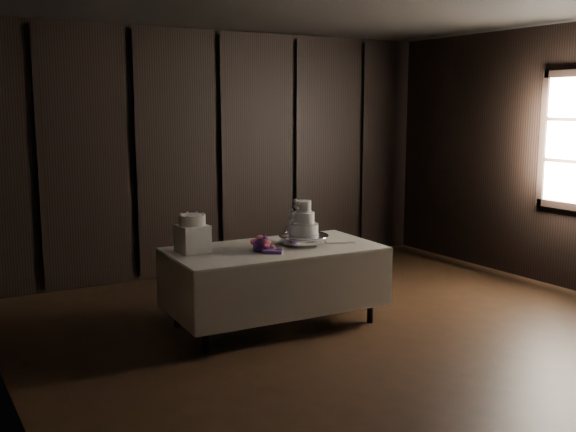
% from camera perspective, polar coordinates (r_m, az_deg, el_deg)
% --- Properties ---
extents(room, '(6.08, 7.08, 3.08)m').
position_cam_1_polar(room, '(5.58, 9.90, 3.17)').
color(room, black).
rests_on(room, ground).
extents(display_table, '(2.04, 1.13, 0.76)m').
position_cam_1_polar(display_table, '(6.45, -1.15, -5.67)').
color(display_table, beige).
rests_on(display_table, ground).
extents(cake_stand, '(0.50, 0.50, 0.09)m').
position_cam_1_polar(cake_stand, '(6.51, 1.33, -2.02)').
color(cake_stand, silver).
rests_on(cake_stand, display_table).
extents(wedding_cake, '(0.32, 0.28, 0.34)m').
position_cam_1_polar(wedding_cake, '(6.45, 1.22, -0.51)').
color(wedding_cake, white).
rests_on(wedding_cake, cake_stand).
extents(bouquet, '(0.45, 0.47, 0.18)m').
position_cam_1_polar(bouquet, '(6.19, -2.28, -2.46)').
color(bouquet, '#CD477C').
rests_on(bouquet, display_table).
extents(box_pedestal, '(0.27, 0.27, 0.25)m').
position_cam_1_polar(box_pedestal, '(6.22, -8.08, -1.91)').
color(box_pedestal, white).
rests_on(box_pedestal, display_table).
extents(small_cake, '(0.32, 0.32, 0.10)m').
position_cam_1_polar(small_cake, '(6.18, -8.12, -0.33)').
color(small_cake, white).
rests_on(small_cake, box_pedestal).
extents(cake_knife, '(0.33, 0.21, 0.01)m').
position_cam_1_polar(cake_knife, '(6.55, 3.71, -2.32)').
color(cake_knife, silver).
rests_on(cake_knife, display_table).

